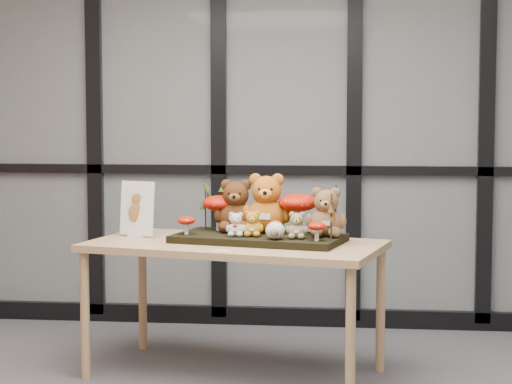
# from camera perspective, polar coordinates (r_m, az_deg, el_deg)

# --- Properties ---
(room_shell) EXTENTS (5.00, 5.00, 5.00)m
(room_shell) POSITION_cam_1_polar(r_m,az_deg,el_deg) (3.70, -1.07, 8.72)
(room_shell) COLOR #BAB7B0
(room_shell) RESTS_ON floor
(glass_partition) EXTENTS (4.90, 0.06, 2.78)m
(glass_partition) POSITION_cam_1_polar(r_m,az_deg,el_deg) (6.15, 1.86, 4.78)
(glass_partition) COLOR #2D383F
(glass_partition) RESTS_ON floor
(display_table) EXTENTS (1.70, 1.13, 0.73)m
(display_table) POSITION_cam_1_polar(r_m,az_deg,el_deg) (5.02, -1.31, -3.86)
(display_table) COLOR tan
(display_table) RESTS_ON floor
(diorama_tray) EXTENTS (0.98, 0.65, 0.04)m
(diorama_tray) POSITION_cam_1_polar(r_m,az_deg,el_deg) (5.02, 0.17, -2.87)
(diorama_tray) COLOR black
(diorama_tray) RESTS_ON display_table
(bear_pooh_yellow) EXTENTS (0.33, 0.31, 0.36)m
(bear_pooh_yellow) POSITION_cam_1_polar(r_m,az_deg,el_deg) (5.10, 0.65, -0.50)
(bear_pooh_yellow) COLOR #B35C15
(bear_pooh_yellow) RESTS_ON diorama_tray
(bear_brown_medium) EXTENTS (0.29, 0.27, 0.32)m
(bear_brown_medium) POSITION_cam_1_polar(r_m,az_deg,el_deg) (5.14, -1.25, -0.68)
(bear_brown_medium) COLOR #43240E
(bear_brown_medium) RESTS_ON diorama_tray
(bear_tan_back) EXTENTS (0.26, 0.24, 0.29)m
(bear_tan_back) POSITION_cam_1_polar(r_m,az_deg,el_deg) (4.96, 4.34, -1.08)
(bear_tan_back) COLOR brown
(bear_tan_back) RESTS_ON diorama_tray
(bear_small_yellow) EXTENTS (0.14, 0.13, 0.15)m
(bear_small_yellow) POSITION_cam_1_polar(r_m,az_deg,el_deg) (4.95, -0.20, -1.86)
(bear_small_yellow) COLOR #C0811F
(bear_small_yellow) RESTS_ON diorama_tray
(bear_white_bow) EXTENTS (0.13, 0.12, 0.14)m
(bear_white_bow) POSITION_cam_1_polar(r_m,az_deg,el_deg) (4.95, -1.24, -1.92)
(bear_white_bow) COLOR silver
(bear_white_bow) RESTS_ON diorama_tray
(bear_beige_small) EXTENTS (0.14, 0.13, 0.16)m
(bear_beige_small) POSITION_cam_1_polar(r_m,az_deg,el_deg) (4.87, 2.53, -1.97)
(bear_beige_small) COLOR olive
(bear_beige_small) RESTS_ON diorama_tray
(plush_cream_hedgehog) EXTENTS (0.09, 0.09, 0.10)m
(plush_cream_hedgehog) POSITION_cam_1_polar(r_m,az_deg,el_deg) (4.84, 1.18, -2.34)
(plush_cream_hedgehog) COLOR beige
(plush_cream_hedgehog) RESTS_ON diorama_tray
(mushroom_back_left) EXTENTS (0.20, 0.20, 0.22)m
(mushroom_back_left) POSITION_cam_1_polar(r_m,az_deg,el_deg) (5.20, -2.22, -1.17)
(mushroom_back_left) COLOR #A61305
(mushroom_back_left) RESTS_ON diorama_tray
(mushroom_back_right) EXTENTS (0.22, 0.22, 0.24)m
(mushroom_back_right) POSITION_cam_1_polar(r_m,az_deg,el_deg) (5.08, 2.62, -1.20)
(mushroom_back_right) COLOR #A61305
(mushroom_back_right) RESTS_ON diorama_tray
(mushroom_front_left) EXTENTS (0.10, 0.10, 0.11)m
(mushroom_front_left) POSITION_cam_1_polar(r_m,az_deg,el_deg) (5.04, -4.31, -2.01)
(mushroom_front_left) COLOR #A61305
(mushroom_front_left) RESTS_ON diorama_tray
(mushroom_front_right) EXTENTS (0.10, 0.10, 0.11)m
(mushroom_front_right) POSITION_cam_1_polar(r_m,az_deg,el_deg) (4.79, 3.77, -2.37)
(mushroom_front_right) COLOR #A61305
(mushroom_front_right) RESTS_ON diorama_tray
(sprig_green_far_left) EXTENTS (0.05, 0.05, 0.28)m
(sprig_green_far_left) POSITION_cam_1_polar(r_m,az_deg,el_deg) (5.24, -3.13, -0.80)
(sprig_green_far_left) COLOR #1B320B
(sprig_green_far_left) RESTS_ON diorama_tray
(sprig_green_mid_left) EXTENTS (0.05, 0.05, 0.26)m
(sprig_green_mid_left) POSITION_cam_1_polar(r_m,az_deg,el_deg) (5.26, -2.07, -0.88)
(sprig_green_mid_left) COLOR #1B320B
(sprig_green_mid_left) RESTS_ON diorama_tray
(sprig_dry_far_right) EXTENTS (0.05, 0.05, 0.28)m
(sprig_dry_far_right) POSITION_cam_1_polar(r_m,az_deg,el_deg) (4.98, 4.94, -1.14)
(sprig_dry_far_right) COLOR brown
(sprig_dry_far_right) RESTS_ON diorama_tray
(sprig_dry_mid_right) EXTENTS (0.05, 0.05, 0.24)m
(sprig_dry_mid_right) POSITION_cam_1_polar(r_m,az_deg,el_deg) (4.87, 4.65, -1.49)
(sprig_dry_mid_right) COLOR brown
(sprig_dry_mid_right) RESTS_ON diorama_tray
(sprig_green_centre) EXTENTS (0.05, 0.05, 0.22)m
(sprig_green_centre) POSITION_cam_1_polar(r_m,az_deg,el_deg) (5.19, 0.36, -1.17)
(sprig_green_centre) COLOR #1B320B
(sprig_green_centre) RESTS_ON diorama_tray
(sign_holder) EXTENTS (0.22, 0.11, 0.31)m
(sign_holder) POSITION_cam_1_polar(r_m,az_deg,el_deg) (5.25, -7.33, -1.16)
(sign_holder) COLOR silver
(sign_holder) RESTS_ON display_table
(label_card) EXTENTS (0.09, 0.03, 0.00)m
(label_card) POSITION_cam_1_polar(r_m,az_deg,el_deg) (4.71, -2.14, -3.63)
(label_card) COLOR white
(label_card) RESTS_ON display_table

